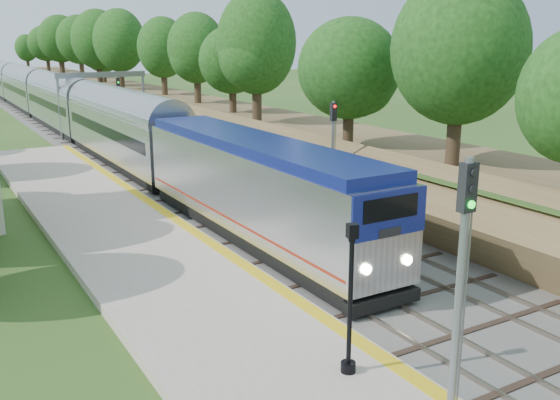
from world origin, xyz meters
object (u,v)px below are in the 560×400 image
signal_platform (462,265)px  signal_farside (333,144)px  lamppost_far (350,308)px  signal_gantry (102,87)px  train (42,99)px

signal_platform → signal_farside: signal_platform is taller
lamppost_far → signal_platform: bearing=-75.3°
signal_gantry → signal_platform: 50.72m
train → signal_gantry: bearing=-82.0°
lamppost_far → signal_farside: bearing=56.5°
lamppost_far → signal_platform: (0.80, -3.03, 2.05)m
signal_gantry → lamppost_far: 47.87m
signal_platform → signal_farside: bearing=63.1°
lamppost_far → signal_farside: 17.97m
signal_platform → lamppost_far: bearing=104.7°
lamppost_far → signal_platform: 3.75m
train → signal_platform: bearing=-92.4°
train → signal_farside: (6.20, -49.97, 1.38)m
signal_platform → signal_farside: (9.10, 17.96, -0.59)m
train → lamppost_far: (-3.70, -64.90, -0.08)m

